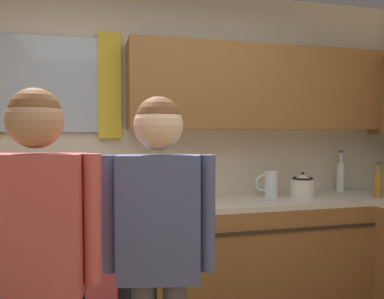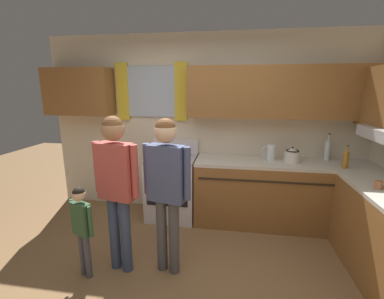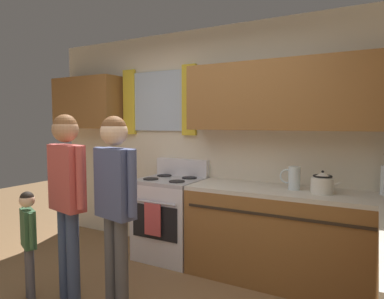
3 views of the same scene
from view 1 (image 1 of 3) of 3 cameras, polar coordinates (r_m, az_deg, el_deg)
name	(u,v)px [view 1 (image 1 of 3)]	position (r m, az deg, el deg)	size (l,w,h in m)	color
back_wall_unit	(158,124)	(3.14, -5.11, 3.71)	(4.60, 0.42, 2.60)	beige
kitchen_counter_run	(359,265)	(3.22, 23.47, -15.40)	(2.32, 2.10, 0.90)	brown
stove_oven	(100,266)	(2.98, -13.40, -16.37)	(0.68, 0.67, 1.10)	silver
bottle_oil_amber	(378,184)	(3.49, 25.81, -4.64)	(0.06, 0.06, 0.29)	#B27223
bottle_tall_clear	(341,176)	(3.70, 21.14, -3.67)	(0.07, 0.07, 0.37)	silver
stovetop_kettle	(303,186)	(3.29, 16.08, -5.15)	(0.27, 0.20, 0.21)	silver
water_pitcher	(270,184)	(3.21, 11.48, -5.01)	(0.19, 0.11, 0.22)	silver
adult_holding_child	(37,240)	(1.66, -21.92, -12.31)	(0.49, 0.23, 1.60)	#38476B
adult_in_plaid	(159,232)	(1.72, -4.94, -12.01)	(0.48, 0.23, 1.58)	#4C4C51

